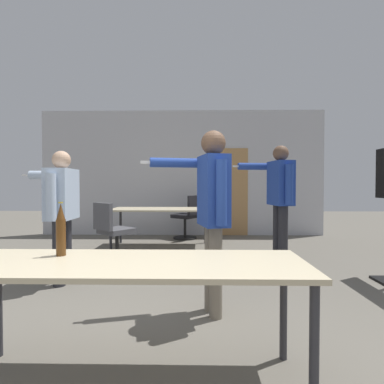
{
  "coord_description": "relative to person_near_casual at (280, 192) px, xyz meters",
  "views": [
    {
      "loc": [
        0.36,
        -1.5,
        1.19
      ],
      "look_at": [
        0.3,
        2.21,
        1.1
      ],
      "focal_mm": 28.0,
      "sensor_mm": 36.0,
      "label": 1
    }
  ],
  "objects": [
    {
      "name": "person_right_polo",
      "position": [
        -1.15,
        -1.96,
        -0.05
      ],
      "size": [
        0.84,
        0.55,
        1.68
      ],
      "rotation": [
        0.0,
        0.0,
        1.81
      ],
      "color": "slate",
      "rests_on": "ground_plane"
    },
    {
      "name": "beer_bottle",
      "position": [
        -2.16,
        -2.79,
        -0.19
      ],
      "size": [
        0.06,
        0.06,
        0.35
      ],
      "color": "#563314",
      "rests_on": "conference_table_near"
    },
    {
      "name": "conference_table_near",
      "position": [
        -1.68,
        -2.93,
        -0.42
      ],
      "size": [
        2.09,
        0.65,
        0.73
      ],
      "color": "#C6B793",
      "rests_on": "ground_plane"
    },
    {
      "name": "office_chair_far_left",
      "position": [
        -1.49,
        1.87,
        -0.62
      ],
      "size": [
        0.68,
        0.67,
        0.96
      ],
      "rotation": [
        0.0,
        0.0,
        0.96
      ],
      "color": "black",
      "rests_on": "ground_plane"
    },
    {
      "name": "conference_table_far",
      "position": [
        -1.99,
        1.05,
        -0.41
      ],
      "size": [
        1.86,
        0.82,
        0.73
      ],
      "color": "#C6B793",
      "rests_on": "ground_plane"
    },
    {
      "name": "person_far_watching",
      "position": [
        -2.93,
        -1.12,
        -0.13
      ],
      "size": [
        0.77,
        0.69,
        1.6
      ],
      "rotation": [
        0.0,
        0.0,
        1.61
      ],
      "color": "#28282D",
      "rests_on": "ground_plane"
    },
    {
      "name": "person_near_casual",
      "position": [
        0.0,
        0.0,
        0.0
      ],
      "size": [
        0.89,
        0.69,
        1.8
      ],
      "rotation": [
        0.0,
        0.0,
        1.73
      ],
      "color": "#28282D",
      "rests_on": "ground_plane"
    },
    {
      "name": "office_chair_mid_tucked",
      "position": [
        -2.63,
        0.04,
        -0.66
      ],
      "size": [
        0.68,
        0.69,
        0.91
      ],
      "rotation": [
        0.0,
        0.0,
        5.61
      ],
      "color": "black",
      "rests_on": "ground_plane"
    },
    {
      "name": "back_wall",
      "position": [
        -1.62,
        2.42,
        0.38
      ],
      "size": [
        6.66,
        0.12,
        2.94
      ],
      "color": "#BCBCC1",
      "rests_on": "ground_plane"
    }
  ]
}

